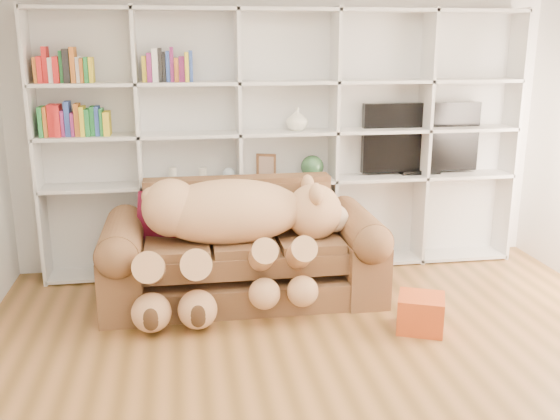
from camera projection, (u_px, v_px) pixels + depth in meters
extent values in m
plane|color=brown|center=(350.00, 395.00, 3.83)|extent=(5.00, 5.00, 0.00)
cube|color=silver|center=(283.00, 124.00, 5.86)|extent=(5.00, 0.02, 2.70)
cube|color=silver|center=(284.00, 141.00, 5.87)|extent=(4.40, 0.03, 2.40)
cube|color=silver|center=(36.00, 150.00, 5.38)|extent=(0.03, 0.35, 2.40)
cube|color=silver|center=(140.00, 147.00, 5.51)|extent=(0.03, 0.35, 2.40)
cube|color=silver|center=(239.00, 144.00, 5.65)|extent=(0.03, 0.35, 2.40)
cube|color=silver|center=(333.00, 142.00, 5.78)|extent=(0.03, 0.35, 2.40)
cube|color=silver|center=(424.00, 140.00, 5.92)|extent=(0.03, 0.35, 2.40)
cube|color=silver|center=(510.00, 138.00, 6.06)|extent=(0.03, 0.35, 2.40)
cube|color=silver|center=(286.00, 263.00, 6.02)|extent=(4.40, 0.35, 0.03)
cube|color=silver|center=(287.00, 180.00, 5.81)|extent=(4.40, 0.35, 0.03)
cube|color=silver|center=(287.00, 132.00, 5.69)|extent=(4.40, 0.35, 0.03)
cube|color=silver|center=(287.00, 82.00, 5.57)|extent=(4.40, 0.35, 0.03)
cube|color=silver|center=(287.00, 10.00, 5.41)|extent=(4.40, 0.35, 0.03)
cube|color=brown|center=(244.00, 285.00, 5.27)|extent=(2.18, 0.88, 0.23)
cube|color=brown|center=(243.00, 247.00, 5.16)|extent=(1.62, 0.73, 0.31)
cube|color=brown|center=(238.00, 209.00, 5.49)|extent=(1.62, 0.21, 0.57)
cube|color=brown|center=(124.00, 272.00, 5.07)|extent=(0.33, 0.99, 0.57)
cube|color=brown|center=(356.00, 259.00, 5.37)|extent=(0.33, 0.99, 0.57)
cylinder|color=brown|center=(122.00, 239.00, 5.00)|extent=(0.33, 0.94, 0.33)
cylinder|color=brown|center=(357.00, 228.00, 5.30)|extent=(0.33, 0.94, 0.33)
ellipsoid|color=tan|center=(230.00, 212.00, 5.03)|extent=(1.22, 0.59, 0.53)
sphere|color=tan|center=(171.00, 208.00, 4.94)|extent=(0.46, 0.46, 0.46)
sphere|color=tan|center=(314.00, 212.00, 5.15)|extent=(0.46, 0.46, 0.46)
sphere|color=tan|center=(335.00, 218.00, 5.19)|extent=(0.23, 0.23, 0.23)
sphere|color=#392514|center=(345.00, 219.00, 5.21)|extent=(0.07, 0.07, 0.07)
ellipsoid|color=tan|center=(316.00, 194.00, 4.94)|extent=(0.11, 0.18, 0.18)
ellipsoid|color=tan|center=(308.00, 185.00, 5.25)|extent=(0.11, 0.18, 0.18)
sphere|color=tan|center=(152.00, 197.00, 4.90)|extent=(0.16, 0.16, 0.16)
cylinder|color=tan|center=(261.00, 257.00, 4.82)|extent=(0.20, 0.56, 0.41)
cylinder|color=tan|center=(299.00, 255.00, 4.86)|extent=(0.20, 0.56, 0.41)
cylinder|color=tan|center=(150.00, 269.00, 4.70)|extent=(0.23, 0.65, 0.48)
cylinder|color=tan|center=(195.00, 266.00, 4.75)|extent=(0.23, 0.65, 0.48)
sphere|color=tan|center=(265.00, 294.00, 4.71)|extent=(0.24, 0.24, 0.24)
sphere|color=tan|center=(303.00, 292.00, 4.75)|extent=(0.24, 0.24, 0.24)
sphere|color=tan|center=(151.00, 312.00, 4.60)|extent=(0.30, 0.30, 0.30)
sphere|color=tan|center=(198.00, 309.00, 4.65)|extent=(0.30, 0.30, 0.30)
cube|color=#5C0F23|center=(163.00, 216.00, 5.21)|extent=(0.46, 0.35, 0.42)
cube|color=#B94518|center=(421.00, 313.00, 4.67)|extent=(0.43, 0.42, 0.27)
cube|color=black|center=(421.00, 137.00, 5.96)|extent=(1.15, 0.08, 0.66)
cube|color=black|center=(419.00, 171.00, 6.05)|extent=(0.38, 0.18, 0.04)
cube|color=#50321B|center=(266.00, 166.00, 5.74)|extent=(0.18, 0.09, 0.23)
sphere|color=#2A5330|center=(312.00, 167.00, 5.81)|extent=(0.21, 0.21, 0.21)
cylinder|color=silver|center=(173.00, 175.00, 5.62)|extent=(0.09, 0.09, 0.14)
cylinder|color=silver|center=(203.00, 175.00, 5.67)|extent=(0.08, 0.08, 0.13)
sphere|color=silver|center=(229.00, 174.00, 5.70)|extent=(0.12, 0.12, 0.12)
imported|color=white|center=(297.00, 119.00, 5.67)|extent=(0.21, 0.21, 0.21)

